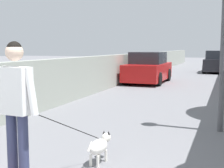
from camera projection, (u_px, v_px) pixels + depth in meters
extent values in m
plane|color=slate|center=(178.00, 84.00, 15.11)|extent=(80.00, 80.00, 0.00)
cube|color=#999E93|center=(112.00, 71.00, 14.09)|extent=(48.00, 0.30, 1.43)
cylinder|color=#4C4C51|center=(224.00, 37.00, 6.39)|extent=(0.12, 0.12, 3.97)
cylinder|color=#333859|center=(12.00, 147.00, 3.95)|extent=(0.14, 0.14, 0.87)
cylinder|color=#333859|center=(24.00, 149.00, 3.87)|extent=(0.14, 0.14, 0.87)
cube|color=white|center=(16.00, 91.00, 3.82)|extent=(0.25, 0.39, 0.58)
cylinder|color=white|center=(1.00, 88.00, 3.92)|extent=(0.11, 0.29, 0.58)
cylinder|color=white|center=(31.00, 91.00, 3.73)|extent=(0.10, 0.18, 0.59)
sphere|color=beige|center=(14.00, 52.00, 3.77)|extent=(0.22, 0.22, 0.22)
sphere|color=black|center=(14.00, 49.00, 3.76)|extent=(0.19, 0.19, 0.19)
ellipsoid|color=white|center=(98.00, 147.00, 4.74)|extent=(0.45, 0.25, 0.22)
sphere|color=white|center=(106.00, 137.00, 4.98)|extent=(0.15, 0.15, 0.15)
cone|color=black|center=(104.00, 132.00, 4.99)|extent=(0.05, 0.05, 0.06)
cone|color=black|center=(109.00, 133.00, 4.96)|extent=(0.05, 0.05, 0.06)
cylinder|color=white|center=(99.00, 155.00, 4.91)|extent=(0.04, 0.04, 0.18)
cylinder|color=white|center=(106.00, 156.00, 4.86)|extent=(0.04, 0.04, 0.18)
cylinder|color=white|center=(91.00, 160.00, 4.66)|extent=(0.04, 0.04, 0.18)
cylinder|color=white|center=(98.00, 162.00, 4.61)|extent=(0.04, 0.04, 0.18)
cylinder|color=white|center=(90.00, 147.00, 4.49)|extent=(0.14, 0.04, 0.13)
cylinder|color=black|center=(62.00, 124.00, 4.29)|extent=(1.11, 0.65, 0.66)
cube|color=#B71414|center=(148.00, 71.00, 15.64)|extent=(3.87, 1.70, 0.80)
cube|color=#262B33|center=(148.00, 58.00, 15.56)|extent=(2.01, 1.50, 0.60)
cylinder|color=black|center=(139.00, 74.00, 17.06)|extent=(0.64, 0.22, 0.64)
cylinder|color=black|center=(168.00, 75.00, 16.51)|extent=(0.64, 0.22, 0.64)
cylinder|color=black|center=(126.00, 78.00, 14.83)|extent=(0.64, 0.22, 0.64)
cylinder|color=black|center=(159.00, 79.00, 14.28)|extent=(0.64, 0.22, 0.64)
cube|color=black|center=(217.00, 65.00, 21.94)|extent=(3.81, 1.70, 0.80)
cube|color=#262B33|center=(218.00, 55.00, 21.86)|extent=(1.98, 1.50, 0.60)
cylinder|color=black|center=(206.00, 67.00, 23.34)|extent=(0.64, 0.22, 0.64)
cylinder|color=black|center=(204.00, 69.00, 21.14)|extent=(0.64, 0.22, 0.64)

